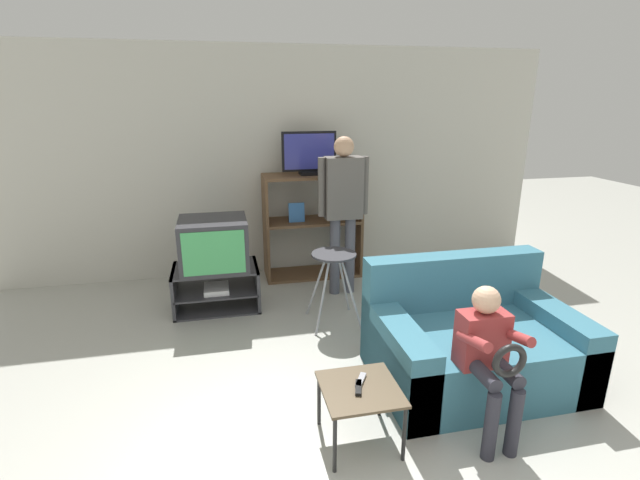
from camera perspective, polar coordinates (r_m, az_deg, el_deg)
The scene contains 12 objects.
wall_back at distance 5.49m, azimuth -4.70°, elevation 9.39°, with size 6.40×0.06×2.60m.
tv_stand at distance 4.78m, azimuth -12.61°, elevation -5.76°, with size 0.84×0.54×0.43m.
television_main at distance 4.62m, azimuth -12.94°, elevation -0.47°, with size 0.64×0.58×0.49m.
media_shelf at distance 5.39m, azimuth -0.96°, elevation 1.88°, with size 1.12×0.45×1.21m.
television_flat at distance 5.22m, azimuth -1.35°, elevation 10.50°, with size 0.61×0.20×0.48m.
folding_stool at distance 4.23m, azimuth 1.70°, elevation -3.06°, with size 0.45×0.46×0.69m.
snack_table at distance 2.94m, azimuth 4.95°, elevation -18.34°, with size 0.46×0.46×0.38m.
remote_control_black at distance 2.90m, azimuth 4.73°, elevation -17.65°, with size 0.04×0.14×0.02m, color black.
remote_control_white at distance 2.96m, azimuth 5.04°, elevation -16.81°, with size 0.04×0.14×0.02m, color gray.
couch at distance 3.72m, azimuth 18.09°, elevation -11.93°, with size 1.44×0.99×0.87m.
person_standing_adult at distance 4.79m, azimuth 2.87°, elevation 4.83°, with size 0.53×0.20×1.67m.
person_seated_child at distance 3.04m, azimuth 20.07°, elevation -12.75°, with size 0.33×0.43×0.97m.
Camera 1 is at (-0.73, -1.46, 2.05)m, focal length 26.00 mm.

